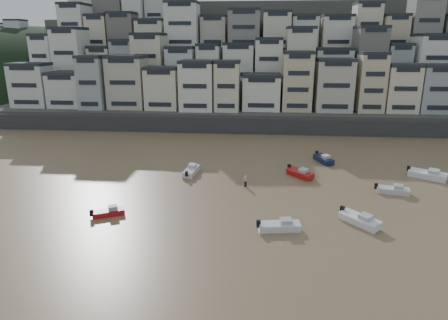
# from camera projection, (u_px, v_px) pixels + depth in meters

# --- Properties ---
(harbor_wall) EXTENTS (140.00, 3.00, 3.50)m
(harbor_wall) POSITION_uv_depth(u_px,v_px,m) (254.00, 125.00, 89.32)
(harbor_wall) COLOR #38383A
(harbor_wall) RESTS_ON ground
(hillside) EXTENTS (141.04, 66.00, 50.00)m
(hillside) POSITION_uv_depth(u_px,v_px,m) (273.00, 64.00, 123.65)
(hillside) COLOR #4C4C47
(hillside) RESTS_ON ground
(headland) EXTENTS (216.00, 135.00, 53.33)m
(headland) POSITION_uv_depth(u_px,v_px,m) (4.00, 90.00, 165.74)
(headland) COLOR black
(headland) RESTS_ON ground
(boat_a) EXTENTS (5.12, 2.28, 1.35)m
(boat_a) POSITION_uv_depth(u_px,v_px,m) (280.00, 225.00, 43.58)
(boat_a) COLOR white
(boat_a) RESTS_ON ground
(boat_e) EXTENTS (4.50, 4.99, 1.39)m
(boat_e) POSITION_uv_depth(u_px,v_px,m) (300.00, 173.00, 60.73)
(boat_e) COLOR #AF1515
(boat_e) RESTS_ON ground
(boat_i) EXTENTS (3.40, 5.60, 1.45)m
(boat_i) POSITION_uv_depth(u_px,v_px,m) (323.00, 158.00, 68.09)
(boat_i) COLOR #131A3C
(boat_i) RESTS_ON ground
(boat_j) EXTENTS (4.19, 2.99, 1.10)m
(boat_j) POSITION_uv_depth(u_px,v_px,m) (108.00, 211.00, 47.32)
(boat_j) COLOR #B01518
(boat_j) RESTS_ON ground
(boat_f) EXTENTS (2.29, 5.48, 1.45)m
(boat_f) POSITION_uv_depth(u_px,v_px,m) (191.00, 170.00, 61.97)
(boat_f) COLOR silver
(boat_f) RESTS_ON ground
(boat_d) EXTENTS (4.83, 2.46, 1.26)m
(boat_d) POSITION_uv_depth(u_px,v_px,m) (393.00, 189.00, 54.13)
(boat_d) COLOR silver
(boat_d) RESTS_ON ground
(boat_g) EXTENTS (5.87, 4.70, 1.57)m
(boat_g) POSITION_uv_depth(u_px,v_px,m) (428.00, 174.00, 59.93)
(boat_g) COLOR white
(boat_g) RESTS_ON ground
(boat_b) EXTENTS (4.73, 5.14, 1.44)m
(boat_b) POSITION_uv_depth(u_px,v_px,m) (360.00, 219.00, 44.97)
(boat_b) COLOR white
(boat_b) RESTS_ON ground
(person_pink) EXTENTS (0.44, 0.44, 1.74)m
(person_pink) POSITION_uv_depth(u_px,v_px,m) (245.00, 181.00, 56.67)
(person_pink) COLOR tan
(person_pink) RESTS_ON ground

